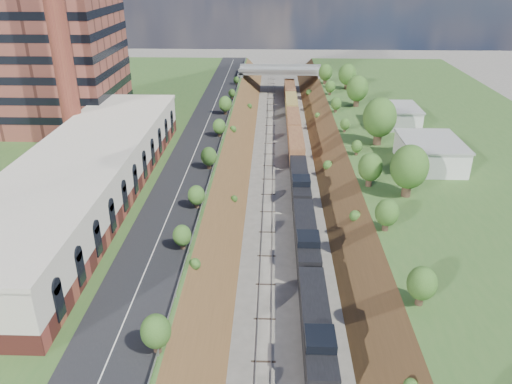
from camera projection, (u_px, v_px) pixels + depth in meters
name	position (u px, v px, depth m)	size (l,w,h in m)	color
platform_left	(104.00, 158.00, 91.58)	(44.00, 180.00, 5.00)	#365B25
platform_right	(467.00, 162.00, 89.51)	(44.00, 180.00, 5.00)	#365B25
embankment_left	(223.00, 172.00, 91.94)	(7.07, 180.00, 7.07)	brown
embankment_right	(343.00, 173.00, 91.25)	(7.07, 180.00, 7.07)	brown
rail_left_track	(269.00, 172.00, 91.64)	(1.58, 180.00, 0.18)	gray
rail_right_track	(297.00, 172.00, 91.48)	(1.58, 180.00, 0.18)	gray
road	(198.00, 146.00, 89.96)	(8.00, 180.00, 0.10)	black
guardrail	(220.00, 144.00, 89.44)	(0.10, 171.00, 0.70)	#99999E
commercial_building	(84.00, 174.00, 68.95)	(14.30, 62.30, 7.00)	maroon
smokestack	(59.00, 33.00, 78.57)	(3.20, 3.20, 40.00)	maroon
overpass	(280.00, 75.00, 145.72)	(24.50, 8.30, 7.40)	gray
white_building_near	(430.00, 154.00, 80.66)	(9.00, 12.00, 4.00)	silver
white_building_far	(397.00, 116.00, 100.70)	(8.00, 10.00, 3.60)	silver
tree_right_large	(409.00, 167.00, 68.99)	(5.25, 5.25, 7.61)	#473323
tree_left_crest	(179.00, 255.00, 52.75)	(2.45, 2.45, 3.55)	#473323
freight_train	(296.00, 149.00, 96.01)	(2.84, 114.90, 4.55)	black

